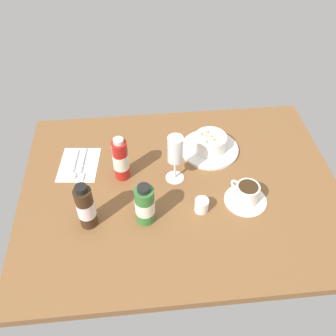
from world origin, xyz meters
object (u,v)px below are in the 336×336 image
creamer_jug (202,205)px  sauce_bottle_brown (86,207)px  sauce_bottle_red (121,160)px  sauce_bottle_green (145,205)px  cutlery_setting (79,165)px  coffee_cup (246,194)px  porridge_bowl (210,144)px  wine_glass (175,152)px

creamer_jug → sauce_bottle_brown: sauce_bottle_brown is taller
sauce_bottle_red → sauce_bottle_green: bearing=109.9°
cutlery_setting → creamer_jug: 48.22cm
cutlery_setting → sauce_bottle_red: sauce_bottle_red is taller
coffee_cup → sauce_bottle_green: 34.04cm
porridge_bowl → wine_glass: wine_glass is taller
wine_glass → sauce_bottle_brown: bearing=29.8°
porridge_bowl → sauce_bottle_brown: bearing=34.0°
porridge_bowl → sauce_bottle_green: size_ratio=1.42×
cutlery_setting → wine_glass: 37.77cm
sauce_bottle_green → coffee_cup: bearing=-173.0°
sauce_bottle_red → sauce_bottle_brown: bearing=60.9°
cutlery_setting → sauce_bottle_brown: 27.87cm
creamer_jug → wine_glass: bearing=-65.0°
sauce_bottle_brown → coffee_cup: bearing=-175.6°
wine_glass → porridge_bowl: bearing=-138.8°
cutlery_setting → wine_glass: (-34.35, 9.59, 12.41)cm
sauce_bottle_red → porridge_bowl: bearing=-162.9°
porridge_bowl → sauce_bottle_red: 35.07cm
coffee_cup → sauce_bottle_brown: bearing=4.4°
cutlery_setting → creamer_jug: bearing=149.2°
coffee_cup → sauce_bottle_red: sauce_bottle_red is taller
wine_glass → sauce_bottle_green: 21.06cm
coffee_cup → creamer_jug: 15.46cm
porridge_bowl → sauce_bottle_green: sauce_bottle_green is taller
sauce_bottle_brown → creamer_jug: bearing=-177.4°
creamer_jug → sauce_bottle_brown: (36.22, 1.63, 5.45)cm
sauce_bottle_green → wine_glass: bearing=-123.7°
wine_glass → creamer_jug: bearing=115.0°
coffee_cup → sauce_bottle_red: bearing=-20.8°
porridge_bowl → wine_glass: bearing=41.2°
creamer_jug → wine_glass: size_ratio=0.29×
coffee_cup → sauce_bottle_brown: 51.86cm
porridge_bowl → creamer_jug: size_ratio=4.09×
sauce_bottle_green → sauce_bottle_brown: size_ratio=0.89×
cutlery_setting → sauce_bottle_red: size_ratio=1.10×
cutlery_setting → coffee_cup: 60.95cm
coffee_cup → wine_glass: wine_glass is taller
wine_glass → sauce_bottle_brown: wine_glass is taller
wine_glass → sauce_bottle_green: wine_glass is taller
porridge_bowl → sauce_bottle_red: (33.17, 10.22, 5.02)cm
sauce_bottle_brown → sauce_bottle_green: bearing=179.4°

